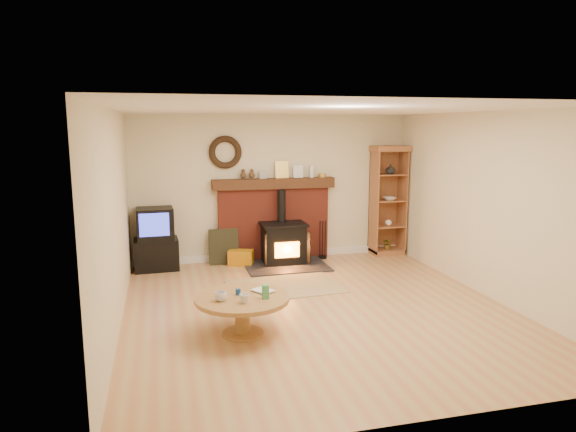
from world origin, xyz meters
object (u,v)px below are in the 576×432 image
object	(u,v)px
tv_unit	(156,240)
coffee_table	(242,304)
wood_stove	(284,244)
curio_cabinet	(387,201)

from	to	relation	value
tv_unit	coffee_table	world-z (taller)	tv_unit
wood_stove	coffee_table	world-z (taller)	wood_stove
tv_unit	wood_stove	bearing A→B (deg)	-5.13
wood_stove	tv_unit	xyz separation A→B (m)	(-2.17, 0.19, 0.15)
wood_stove	coffee_table	xyz separation A→B (m)	(-1.19, -2.90, 0.02)
wood_stove	curio_cabinet	size ratio (longest dim) A/B	0.69
tv_unit	coffee_table	bearing A→B (deg)	-72.47
tv_unit	coffee_table	xyz separation A→B (m)	(0.98, -3.09, -0.13)
wood_stove	curio_cabinet	world-z (taller)	curio_cabinet
wood_stove	coffee_table	bearing A→B (deg)	-112.32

